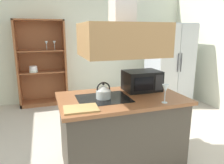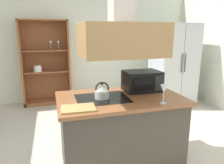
{
  "view_description": "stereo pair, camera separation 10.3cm",
  "coord_description": "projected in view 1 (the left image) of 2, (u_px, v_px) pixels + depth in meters",
  "views": [
    {
      "loc": [
        -0.66,
        -2.2,
        1.66
      ],
      "look_at": [
        0.21,
        0.38,
        1.0
      ],
      "focal_mm": 33.64,
      "sensor_mm": 36.0,
      "label": 1
    },
    {
      "loc": [
        -0.56,
        -2.23,
        1.66
      ],
      "look_at": [
        0.21,
        0.38,
        1.0
      ],
      "focal_mm": 33.64,
      "sensor_mm": 36.0,
      "label": 2
    }
  ],
  "objects": [
    {
      "name": "refrigerator",
      "position": [
        169.0,
        64.0,
        4.87
      ],
      "size": [
        0.9,
        0.78,
        1.84
      ],
      "color": "#B4BDC8",
      "rests_on": "ground"
    },
    {
      "name": "kettle",
      "position": [
        103.0,
        92.0,
        2.41
      ],
      "size": [
        0.17,
        0.17,
        0.19
      ],
      "color": "#B7BFBE",
      "rests_on": "kitchen_island"
    },
    {
      "name": "kitchen_island",
      "position": [
        121.0,
        131.0,
        2.61
      ],
      "size": [
        1.48,
        0.9,
        0.9
      ],
      "color": "#453E34",
      "rests_on": "ground"
    },
    {
      "name": "cutting_board",
      "position": [
        81.0,
        109.0,
        2.08
      ],
      "size": [
        0.35,
        0.26,
        0.02
      ],
      "primitive_type": "cube",
      "rotation": [
        0.0,
        0.0,
        -0.05
      ],
      "color": "tan",
      "rests_on": "kitchen_island"
    },
    {
      "name": "dish_cabinet",
      "position": [
        42.0,
        68.0,
        4.78
      ],
      "size": [
        1.06,
        0.4,
        1.91
      ],
      "color": "brown",
      "rests_on": "ground"
    },
    {
      "name": "wine_glass_on_counter",
      "position": [
        165.0,
        89.0,
        2.25
      ],
      "size": [
        0.08,
        0.08,
        0.21
      ],
      "color": "silver",
      "rests_on": "kitchen_island"
    },
    {
      "name": "range_hood",
      "position": [
        122.0,
        28.0,
        2.32
      ],
      "size": [
        0.9,
        0.7,
        1.31
      ],
      "color": "#A97A4A"
    },
    {
      "name": "wall_back",
      "position": [
        69.0,
        45.0,
        5.07
      ],
      "size": [
        6.0,
        0.12,
        2.7
      ],
      "primitive_type": "cube",
      "color": "silver",
      "rests_on": "ground"
    },
    {
      "name": "microwave",
      "position": [
        142.0,
        81.0,
        2.75
      ],
      "size": [
        0.46,
        0.35,
        0.26
      ],
      "color": "black",
      "rests_on": "kitchen_island"
    }
  ]
}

